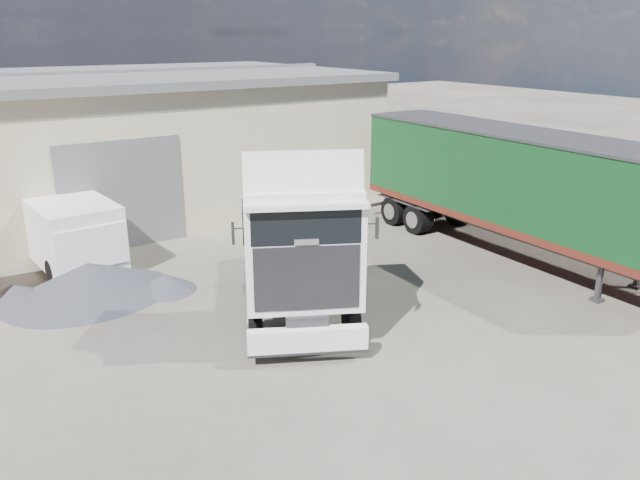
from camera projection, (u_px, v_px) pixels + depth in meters
ground at (352, 353)px, 13.97m from camera, size 120.00×120.00×0.00m
brick_boundary_wall at (500, 183)px, 24.33m from camera, size 0.35×26.00×2.50m
tractor_unit at (299, 248)px, 14.99m from camera, size 5.26×7.06×4.53m
box_trailer at (514, 181)px, 19.47m from camera, size 2.77×12.02×3.98m
panel_van at (67, 229)px, 19.19m from camera, size 2.49×5.27×2.09m
gravel_heap at (86, 281)px, 16.84m from camera, size 5.79×5.15×0.96m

